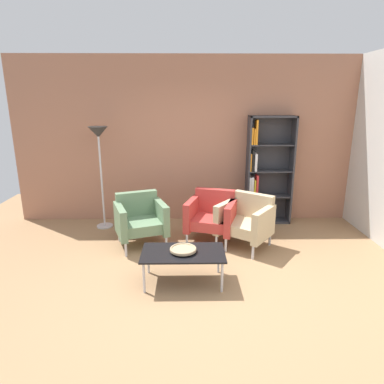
# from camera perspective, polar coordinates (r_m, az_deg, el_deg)

# --- Properties ---
(ground_plane) EXTENTS (8.32, 8.32, 0.00)m
(ground_plane) POSITION_cam_1_polar(r_m,az_deg,el_deg) (4.16, 1.29, -15.90)
(ground_plane) COLOR #9E7751
(brick_back_panel) EXTENTS (6.40, 0.12, 2.90)m
(brick_back_panel) POSITION_cam_1_polar(r_m,az_deg,el_deg) (6.05, 0.51, 8.69)
(brick_back_panel) COLOR #A87056
(brick_back_panel) RESTS_ON ground_plane
(bookshelf_tall) EXTENTS (0.80, 0.30, 1.90)m
(bookshelf_tall) POSITION_cam_1_polar(r_m,az_deg,el_deg) (6.09, 12.28, 3.26)
(bookshelf_tall) COLOR #333338
(bookshelf_tall) RESTS_ON ground_plane
(coffee_table_low) EXTENTS (1.00, 0.56, 0.40)m
(coffee_table_low) POSITION_cam_1_polar(r_m,az_deg,el_deg) (4.10, -1.51, -10.55)
(coffee_table_low) COLOR black
(coffee_table_low) RESTS_ON ground_plane
(decorative_bowl) EXTENTS (0.32, 0.32, 0.05)m
(decorative_bowl) POSITION_cam_1_polar(r_m,az_deg,el_deg) (4.07, -1.51, -9.71)
(decorative_bowl) COLOR tan
(decorative_bowl) RESTS_ON coffee_table_low
(armchair_near_window) EXTENTS (0.87, 0.83, 0.78)m
(armchair_near_window) POSITION_cam_1_polar(r_m,az_deg,el_deg) (5.27, 3.40, -3.95)
(armchair_near_window) COLOR #B73833
(armchair_near_window) RESTS_ON ground_plane
(armchair_spare_guest) EXTENTS (0.89, 0.85, 0.78)m
(armchair_spare_guest) POSITION_cam_1_polar(r_m,az_deg,el_deg) (5.18, -8.79, -4.46)
(armchair_spare_guest) COLOR slate
(armchair_spare_guest) RESTS_ON ground_plane
(armchair_corner_red) EXTENTS (0.95, 0.94, 0.78)m
(armchair_corner_red) POSITION_cam_1_polar(r_m,az_deg,el_deg) (5.12, 9.21, -4.71)
(armchair_corner_red) COLOR #C6B289
(armchair_corner_red) RESTS_ON ground_plane
(floor_lamp_torchiere) EXTENTS (0.32, 0.32, 1.74)m
(floor_lamp_torchiere) POSITION_cam_1_polar(r_m,az_deg,el_deg) (5.79, -15.55, 7.81)
(floor_lamp_torchiere) COLOR silver
(floor_lamp_torchiere) RESTS_ON ground_plane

